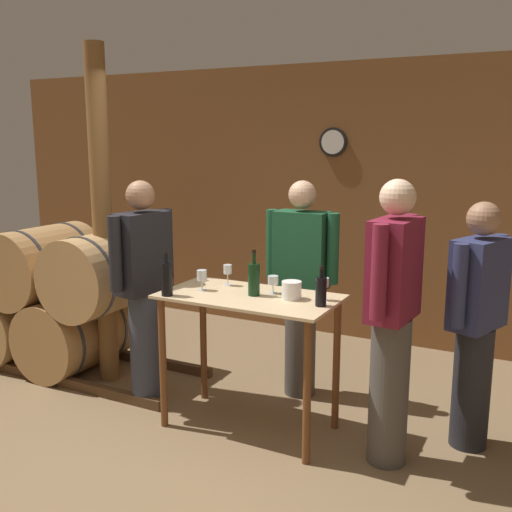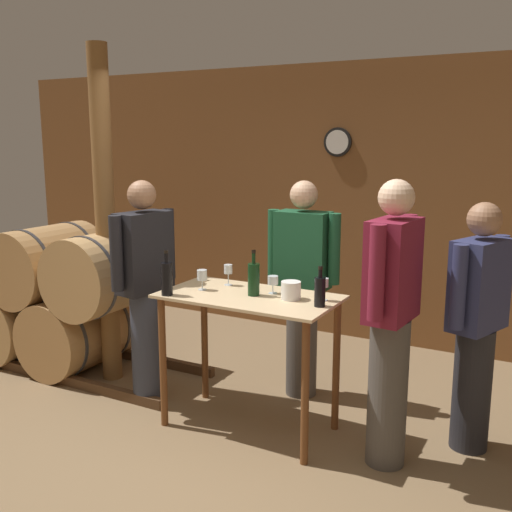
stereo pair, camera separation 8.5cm
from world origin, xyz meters
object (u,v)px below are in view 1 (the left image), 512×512
at_px(wine_bottle_center, 321,290).
at_px(wine_glass_near_left, 202,276).
at_px(wine_bottle_left, 254,278).
at_px(wine_glass_far_side, 324,284).
at_px(wooden_post, 102,219).
at_px(person_visitor_near_door, 301,284).
at_px(person_visitor_with_scarf, 144,288).
at_px(wine_bottle_far_left, 167,278).
at_px(ice_bucket, 292,290).
at_px(wine_glass_near_right, 273,281).
at_px(person_host, 476,321).
at_px(person_visitor_bearded, 392,318).
at_px(wine_glass_near_center, 228,270).

bearing_deg(wine_bottle_center, wine_glass_near_left, -179.59).
xyz_separation_m(wine_bottle_left, wine_glass_far_side, (0.46, 0.10, -0.01)).
relative_size(wooden_post, wine_glass_far_side, 18.24).
relative_size(wine_glass_far_side, person_visitor_near_door, 0.09).
xyz_separation_m(wine_bottle_left, person_visitor_with_scarf, (-0.92, -0.01, -0.17)).
relative_size(wine_bottle_far_left, wine_bottle_left, 0.99).
relative_size(wine_bottle_left, wine_glass_far_side, 2.08).
height_order(wine_bottle_center, person_visitor_near_door, person_visitor_near_door).
distance_m(wine_glass_far_side, ice_bucket, 0.22).
xyz_separation_m(wooden_post, ice_bucket, (1.73, -0.17, -0.34)).
bearing_deg(wine_glass_far_side, wooden_post, 176.93).
xyz_separation_m(wine_glass_near_right, wine_glass_far_side, (0.37, -0.00, 0.02)).
relative_size(wine_bottle_center, person_host, 0.16).
relative_size(wine_bottle_far_left, ice_bucket, 2.36).
relative_size(person_visitor_with_scarf, person_visitor_bearded, 0.96).
relative_size(wooden_post, wine_glass_near_left, 19.04).
relative_size(person_visitor_bearded, person_visitor_near_door, 1.05).
relative_size(wine_bottle_far_left, wine_glass_near_center, 2.03).
xyz_separation_m(wine_bottle_far_left, person_visitor_near_door, (0.57, 0.94, -0.18)).
bearing_deg(wine_glass_near_left, person_visitor_near_door, 58.49).
height_order(wine_bottle_center, person_visitor_bearded, person_visitor_bearded).
xyz_separation_m(person_host, person_visitor_bearded, (-0.42, -0.45, 0.09)).
relative_size(wine_bottle_left, person_visitor_bearded, 0.18).
bearing_deg(person_visitor_with_scarf, wine_glass_near_right, 6.15).
bearing_deg(wine_bottle_left, wooden_post, 172.03).
relative_size(person_visitor_with_scarf, person_visitor_near_door, 1.01).
height_order(wine_bottle_center, person_host, person_host).
bearing_deg(wine_glass_near_left, wine_bottle_far_left, -119.64).
height_order(wine_bottle_left, person_host, person_host).
bearing_deg(person_host, ice_bucket, -160.10).
relative_size(person_host, person_visitor_near_door, 0.96).
bearing_deg(person_host, wine_glass_near_center, -170.68).
height_order(wine_glass_near_center, person_visitor_near_door, person_visitor_near_door).
height_order(wine_bottle_far_left, ice_bucket, wine_bottle_far_left).
distance_m(wine_bottle_center, ice_bucket, 0.24).
bearing_deg(wooden_post, person_host, 4.53).
bearing_deg(wine_glass_near_center, ice_bucket, -12.92).
bearing_deg(wine_glass_near_center, person_visitor_bearded, -7.99).
bearing_deg(person_visitor_with_scarf, person_visitor_bearded, -0.27).
xyz_separation_m(person_host, person_visitor_with_scarf, (-2.28, -0.44, 0.05)).
xyz_separation_m(wooden_post, person_host, (2.84, 0.22, -0.50)).
relative_size(wine_glass_near_right, person_visitor_near_door, 0.07).
bearing_deg(wine_glass_near_left, wine_bottle_left, 6.30).
bearing_deg(person_host, wine_bottle_center, -151.82).
relative_size(wooden_post, wine_bottle_center, 10.49).
bearing_deg(wine_glass_near_left, wooden_post, 167.16).
bearing_deg(wine_bottle_far_left, wine_glass_near_left, 60.36).
xyz_separation_m(ice_bucket, person_visitor_bearded, (0.68, -0.05, -0.08)).
bearing_deg(wine_glass_far_side, wine_glass_near_right, 179.91).
xyz_separation_m(wine_bottle_far_left, wine_glass_near_center, (0.22, 0.43, -0.01)).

